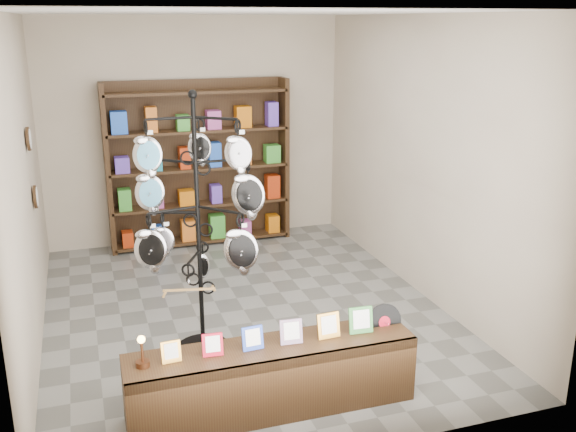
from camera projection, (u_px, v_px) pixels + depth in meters
name	position (u px, v px, depth m)	size (l,w,h in m)	color
ground	(244.00, 310.00, 6.78)	(5.00, 5.00, 0.00)	slate
room_envelope	(240.00, 136.00, 6.23)	(5.00, 5.00, 5.00)	#BFB199
display_tree	(197.00, 207.00, 5.57)	(1.27, 1.25, 2.39)	black
front_shelf	(272.00, 377.00, 4.97)	(2.25, 0.47, 0.79)	black
back_shelving	(199.00, 169.00, 8.56)	(2.42, 0.36, 2.20)	black
wall_clocks	(32.00, 168.00, 6.47)	(0.03, 0.24, 0.84)	black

